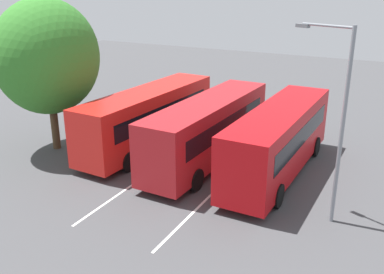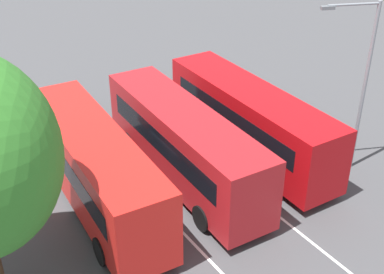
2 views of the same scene
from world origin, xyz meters
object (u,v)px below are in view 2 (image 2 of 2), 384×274
object	(u,v)px
bus_far_left	(249,119)
street_lamp	(361,78)
bus_center_right	(94,166)
pedestrian	(34,115)
bus_center_left	(183,143)

from	to	relation	value
bus_far_left	street_lamp	bearing A→B (deg)	-136.59
bus_center_right	pedestrian	world-z (taller)	bus_center_right
bus_center_left	street_lamp	distance (m)	8.12
pedestrian	street_lamp	xyz separation A→B (m)	(-10.79, -11.45, 3.43)
bus_center_left	pedestrian	distance (m)	8.88
bus_far_left	pedestrian	size ratio (longest dim) A/B	5.83
bus_center_right	street_lamp	bearing A→B (deg)	-105.35
bus_far_left	bus_center_right	bearing A→B (deg)	89.87
bus_center_right	bus_center_left	bearing A→B (deg)	-92.29
bus_center_right	street_lamp	world-z (taller)	street_lamp
bus_center_right	bus_far_left	bearing A→B (deg)	-88.29
bus_center_left	street_lamp	bearing A→B (deg)	-113.20
bus_far_left	bus_center_left	size ratio (longest dim) A/B	1.00
pedestrian	bus_far_left	bearing A→B (deg)	52.66
bus_center_left	street_lamp	xyz separation A→B (m)	(-3.14, -7.02, 2.62)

